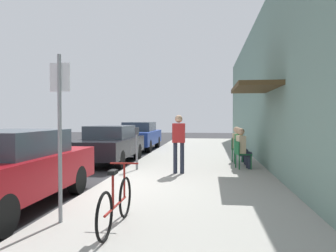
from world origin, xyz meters
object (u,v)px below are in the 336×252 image
(parked_car_1, at_px, (110,144))
(parked_car_2, at_px, (139,135))
(cafe_chair_0, at_px, (241,153))
(street_sign, at_px, (60,124))
(seated_patron_1, at_px, (240,145))
(cafe_chair_2, at_px, (236,148))
(bicycle_0, at_px, (116,204))
(seated_patron_2, at_px, (238,143))
(seated_patron_0, at_px, (243,147))
(parked_car_0, at_px, (9,169))
(cafe_chair_1, at_px, (238,150))
(pedestrian_standing, at_px, (179,139))
(parking_meter, at_px, (137,145))

(parked_car_1, relative_size, parked_car_2, 1.00)
(cafe_chair_0, bearing_deg, parked_car_1, 162.17)
(street_sign, bearing_deg, seated_patron_1, 63.11)
(parked_car_1, relative_size, cafe_chair_2, 5.06)
(bicycle_0, relative_size, seated_patron_1, 1.33)
(cafe_chair_0, xyz_separation_m, cafe_chair_2, (0.00, 1.74, 0.00))
(seated_patron_2, bearing_deg, seated_patron_0, -90.01)
(parked_car_0, xyz_separation_m, parked_car_1, (0.00, 6.31, -0.03))
(cafe_chair_1, bearing_deg, street_sign, -116.48)
(cafe_chair_2, xyz_separation_m, pedestrian_standing, (-1.88, -2.86, 0.50))
(parked_car_1, distance_m, parked_car_2, 5.29)
(bicycle_0, distance_m, cafe_chair_1, 7.17)
(seated_patron_1, bearing_deg, cafe_chair_2, 93.80)
(cafe_chair_0, distance_m, pedestrian_standing, 2.25)
(street_sign, bearing_deg, parked_car_1, 101.65)
(parking_meter, xyz_separation_m, seated_patron_1, (3.31, 1.47, -0.07))
(parked_car_1, relative_size, cafe_chair_1, 5.06)
(parked_car_0, relative_size, street_sign, 1.69)
(parked_car_0, height_order, seated_patron_0, parked_car_0)
(bicycle_0, distance_m, seated_patron_0, 6.39)
(street_sign, relative_size, seated_patron_1, 2.02)
(parked_car_2, distance_m, bicycle_0, 12.96)
(cafe_chair_2, distance_m, pedestrian_standing, 3.46)
(parked_car_0, xyz_separation_m, cafe_chair_1, (4.80, 5.65, -0.15))
(parked_car_0, height_order, seated_patron_2, parked_car_0)
(cafe_chair_1, distance_m, pedestrian_standing, 2.79)
(seated_patron_1, height_order, cafe_chair_2, seated_patron_1)
(parked_car_0, xyz_separation_m, bicycle_0, (2.44, -1.12, -0.29))
(seated_patron_1, bearing_deg, cafe_chair_0, -93.78)
(parked_car_0, bearing_deg, street_sign, -32.76)
(parked_car_0, bearing_deg, pedestrian_standing, 51.40)
(cafe_chair_2, height_order, pedestrian_standing, pedestrian_standing)
(parked_car_1, height_order, parking_meter, parking_meter)
(parking_meter, relative_size, seated_patron_2, 1.02)
(pedestrian_standing, bearing_deg, parked_car_1, 137.59)
(parked_car_1, xyz_separation_m, cafe_chair_0, (4.80, -1.54, -0.12))
(seated_patron_0, distance_m, seated_patron_2, 1.71)
(bicycle_0, xyz_separation_m, seated_patron_1, (2.42, 6.77, 0.34))
(parking_meter, height_order, seated_patron_2, parking_meter)
(parked_car_1, height_order, cafe_chair_1, parked_car_1)
(parked_car_1, bearing_deg, street_sign, -78.35)
(parked_car_0, xyz_separation_m, seated_patron_1, (4.86, 5.65, 0.05))
(cafe_chair_2, bearing_deg, parked_car_1, -177.67)
(parked_car_1, xyz_separation_m, parked_car_2, (-0.00, 5.29, 0.03))
(seated_patron_0, height_order, cafe_chair_1, seated_patron_0)
(parked_car_2, xyz_separation_m, street_sign, (1.50, -12.56, 0.87))
(cafe_chair_2, bearing_deg, bicycle_0, -107.21)
(parked_car_1, distance_m, cafe_chair_0, 5.04)
(parked_car_2, distance_m, parking_meter, 7.58)
(bicycle_0, distance_m, seated_patron_2, 7.99)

